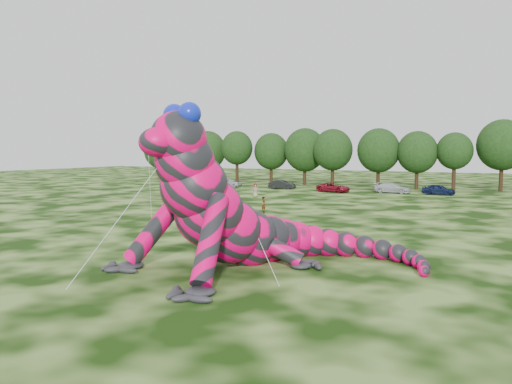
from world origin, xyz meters
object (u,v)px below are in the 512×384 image
(tree_9, at_px, (454,161))
(spectator_0, at_px, (264,205))
(car_1, at_px, (282,185))
(car_4, at_px, (439,190))
(tree_6, at_px, (333,158))
(car_3, at_px, (392,188))
(tree_3, at_px, (237,157))
(tree_7, at_px, (378,158))
(car_2, at_px, (333,187))
(tree_1, at_px, (183,156))
(inflatable_gecko, at_px, (247,186))
(flying_kite, at_px, (141,3))
(tree_5, at_px, (305,157))
(car_0, at_px, (229,182))
(tree_2, at_px, (208,156))
(tree_10, at_px, (502,155))
(spectator_4, at_px, (255,190))
(tree_0, at_px, (161,156))
(tree_4, at_px, (271,158))
(tree_8, at_px, (417,160))

(tree_9, xyz_separation_m, spectator_0, (-13.80, -36.61, -3.54))
(car_1, bearing_deg, car_4, -93.83)
(tree_6, height_order, car_3, tree_6)
(tree_3, height_order, spectator_0, tree_3)
(tree_7, xyz_separation_m, car_1, (-12.92, -8.31, -4.05))
(car_2, distance_m, car_4, 14.25)
(car_3, bearing_deg, car_1, 95.49)
(tree_1, bearing_deg, tree_3, -4.45)
(inflatable_gecko, relative_size, flying_kite, 0.85)
(tree_9, distance_m, car_3, 11.74)
(tree_5, distance_m, car_0, 14.30)
(tree_3, bearing_deg, tree_2, 166.93)
(tree_10, relative_size, car_3, 2.12)
(car_1, bearing_deg, tree_6, -38.15)
(car_4, xyz_separation_m, spectator_4, (-20.57, -14.26, 0.17))
(tree_3, bearing_deg, tree_0, 173.44)
(car_0, xyz_separation_m, car_2, (18.50, -1.95, -0.05))
(tree_2, relative_size, car_1, 2.31)
(car_3, relative_size, spectator_4, 2.75)
(tree_4, distance_m, spectator_0, 41.74)
(tree_8, distance_m, tree_10, 11.75)
(car_1, bearing_deg, car_2, -106.34)
(flying_kite, relative_size, tree_10, 1.87)
(car_1, bearing_deg, tree_8, -70.19)
(tree_6, height_order, tree_7, tree_6)
(car_3, height_order, spectator_4, spectator_4)
(tree_2, xyz_separation_m, tree_8, (38.80, -1.78, -0.35))
(tree_1, xyz_separation_m, car_3, (42.13, -9.17, -4.19))
(flying_kite, distance_m, tree_7, 50.19)
(tree_0, distance_m, car_3, 49.59)
(spectator_4, xyz_separation_m, spectator_0, (7.86, -13.78, -0.10))
(flying_kite, height_order, tree_5, flying_kite)
(inflatable_gecko, bearing_deg, flying_kite, 172.37)
(tree_7, height_order, car_1, tree_7)
(tree_0, distance_m, tree_2, 11.55)
(tree_2, distance_m, tree_9, 44.11)
(tree_1, height_order, spectator_0, tree_1)
(flying_kite, height_order, tree_4, flying_kite)
(car_2, bearing_deg, tree_8, -32.88)
(tree_1, bearing_deg, car_1, -20.67)
(car_1, distance_m, spectator_4, 14.18)
(tree_1, relative_size, car_4, 2.29)
(tree_6, bearing_deg, tree_0, 176.06)
(tree_4, distance_m, spectator_4, 26.09)
(tree_0, relative_size, car_4, 2.22)
(tree_3, relative_size, tree_7, 1.00)
(tree_10, bearing_deg, tree_3, -177.99)
(tree_1, bearing_deg, tree_8, -1.38)
(tree_3, xyz_separation_m, tree_4, (6.08, 1.64, -0.19))
(tree_2, relative_size, tree_6, 1.02)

